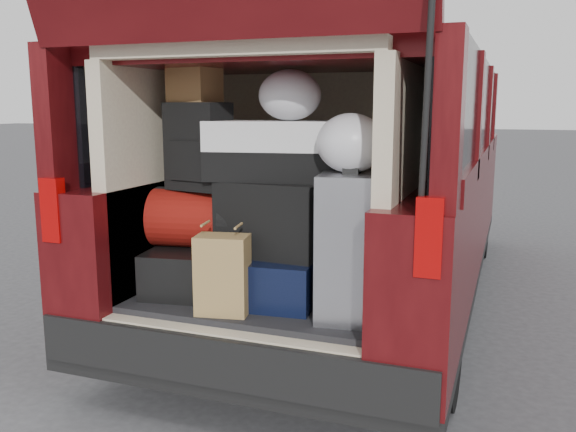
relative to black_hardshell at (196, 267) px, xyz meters
name	(u,v)px	position (x,y,z in m)	size (l,w,h in m)	color
ground	(254,412)	(0.39, -0.16, -0.66)	(80.00, 80.00, 0.00)	#38373A
minivan	(351,185)	(0.39, 1.69, 0.25)	(1.90, 5.35, 2.77)	black
load_floor	(274,340)	(0.39, 0.11, -0.39)	(1.24, 1.05, 0.55)	black
black_hardshell	(196,267)	(0.00, 0.00, 0.00)	(0.41, 0.57, 0.23)	black
navy_hardshell	(277,277)	(0.46, -0.02, 0.00)	(0.42, 0.52, 0.22)	black
silver_roller	(351,244)	(0.86, -0.10, 0.21)	(0.27, 0.44, 0.65)	white
kraft_bag	(223,275)	(0.30, -0.30, 0.07)	(0.24, 0.15, 0.37)	#AD874E
red_duffel	(198,218)	(0.02, -0.01, 0.26)	(0.46, 0.30, 0.30)	maroon
black_soft_case	(273,218)	(0.44, -0.01, 0.29)	(0.50, 0.30, 0.36)	black
backpack	(199,146)	(0.03, 0.00, 0.63)	(0.31, 0.19, 0.44)	black
twotone_duffel	(274,150)	(0.42, 0.05, 0.62)	(0.64, 0.33, 0.29)	white
grocery_sack_lower	(194,82)	(0.01, 0.02, 0.95)	(0.22, 0.18, 0.20)	brown
plastic_bag_center	(290,95)	(0.50, 0.05, 0.88)	(0.30, 0.28, 0.24)	silver
plastic_bag_right	(351,143)	(0.85, -0.12, 0.67)	(0.30, 0.28, 0.26)	silver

